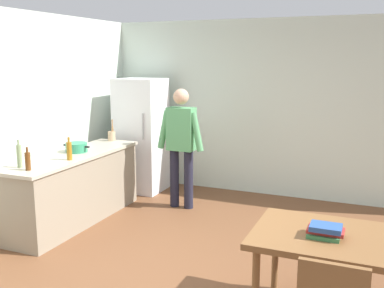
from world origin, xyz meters
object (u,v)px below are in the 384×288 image
(bottle_vinegar_tall, at_px, (19,156))
(book_stack, at_px, (325,231))
(bottle_oil_amber, at_px, (69,151))
(dining_table, at_px, (343,246))
(person, at_px, (181,140))
(utensil_jar, at_px, (112,135))
(cooking_pot, at_px, (77,147))
(bottle_beer_brown, at_px, (28,161))
(refrigerator, at_px, (141,135))

(bottle_vinegar_tall, xyz_separation_m, book_stack, (3.36, -0.35, -0.24))
(bottle_oil_amber, xyz_separation_m, book_stack, (3.10, -0.88, -0.22))
(dining_table, bearing_deg, person, 137.59)
(utensil_jar, relative_size, book_stack, 1.16)
(bottle_oil_amber, bearing_deg, dining_table, -14.13)
(person, bearing_deg, book_stack, -45.02)
(cooking_pot, height_order, bottle_beer_brown, bottle_beer_brown)
(refrigerator, distance_m, person, 1.10)
(cooking_pot, relative_size, bottle_beer_brown, 1.54)
(refrigerator, xyz_separation_m, bottle_beer_brown, (-0.03, -2.48, 0.11))
(bottle_vinegar_tall, height_order, bottle_beer_brown, bottle_vinegar_tall)
(person, relative_size, bottle_oil_amber, 6.07)
(person, xyz_separation_m, cooking_pot, (-1.10, -0.91, -0.02))
(cooking_pot, xyz_separation_m, utensil_jar, (-0.02, 0.88, 0.02))
(bottle_vinegar_tall, xyz_separation_m, bottle_oil_amber, (0.27, 0.53, -0.02))
(cooking_pot, distance_m, book_stack, 3.56)
(bottle_vinegar_tall, relative_size, book_stack, 1.16)
(refrigerator, height_order, book_stack, refrigerator)
(bottle_vinegar_tall, height_order, bottle_oil_amber, bottle_vinegar_tall)
(dining_table, bearing_deg, cooking_pot, 160.32)
(dining_table, relative_size, bottle_oil_amber, 5.00)
(utensil_jar, relative_size, bottle_vinegar_tall, 1.00)
(bottle_beer_brown, xyz_separation_m, book_stack, (3.19, -0.29, -0.21))
(book_stack, bearing_deg, refrigerator, 138.81)
(refrigerator, bearing_deg, bottle_beer_brown, -90.64)
(refrigerator, bearing_deg, utensil_jar, -106.02)
(utensil_jar, relative_size, bottle_beer_brown, 1.23)
(bottle_beer_brown, xyz_separation_m, bottle_oil_amber, (0.09, 0.59, 0.01))
(bottle_beer_brown, bearing_deg, utensil_jar, 94.31)
(cooking_pot, bearing_deg, refrigerator, 84.32)
(bottle_oil_amber, bearing_deg, cooking_pot, 116.99)
(dining_table, distance_m, cooking_pot, 3.67)
(utensil_jar, bearing_deg, cooking_pot, -88.43)
(dining_table, xyz_separation_m, cooking_pot, (-3.45, 1.23, 0.29))
(refrigerator, bearing_deg, person, -30.23)
(refrigerator, xyz_separation_m, bottle_oil_amber, (0.07, -1.89, 0.12))
(utensil_jar, bearing_deg, refrigerator, 73.98)
(cooking_pot, xyz_separation_m, bottle_vinegar_tall, (-0.06, -0.95, 0.08))
(bottle_beer_brown, bearing_deg, bottle_vinegar_tall, 160.98)
(cooking_pot, height_order, bottle_oil_amber, bottle_oil_amber)
(refrigerator, relative_size, bottle_oil_amber, 6.43)
(dining_table, bearing_deg, refrigerator, 140.71)
(person, height_order, bottle_beer_brown, person)
(bottle_beer_brown, relative_size, bottle_oil_amber, 0.93)
(bottle_oil_amber, distance_m, book_stack, 3.23)
(refrigerator, height_order, bottle_vinegar_tall, refrigerator)
(person, xyz_separation_m, bottle_beer_brown, (-0.98, -1.92, 0.03))
(person, relative_size, bottle_vinegar_tall, 5.31)
(dining_table, relative_size, book_stack, 5.07)
(bottle_vinegar_tall, distance_m, book_stack, 3.39)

